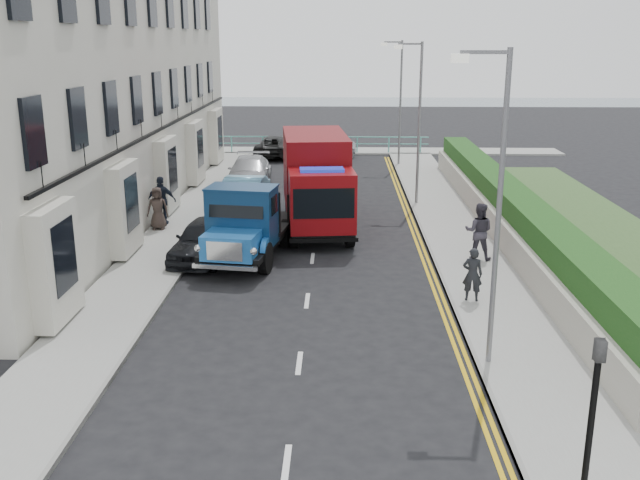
{
  "coord_description": "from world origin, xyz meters",
  "views": [
    {
      "loc": [
        0.89,
        -16.88,
        7.21
      ],
      "look_at": [
        0.33,
        3.38,
        1.4
      ],
      "focal_mm": 40.0,
      "sensor_mm": 36.0,
      "label": 1
    }
  ],
  "objects": [
    {
      "name": "traffic_signal",
      "position": [
        4.6,
        -7.5,
        2.07
      ],
      "size": [
        0.16,
        0.2,
        3.1
      ],
      "color": "black",
      "rests_on": "ground"
    },
    {
      "name": "seafront_railing",
      "position": [
        0.0,
        28.2,
        0.58
      ],
      "size": [
        13.0,
        0.08,
        1.11
      ],
      "color": "#59B2A5",
      "rests_on": "ground"
    },
    {
      "name": "terrace_west",
      "position": [
        -9.47,
        13.0,
        7.17
      ],
      "size": [
        6.31,
        30.2,
        14.25
      ],
      "color": "beige",
      "rests_on": "ground"
    },
    {
      "name": "lamp_near",
      "position": [
        4.18,
        -2.0,
        4.0
      ],
      "size": [
        1.23,
        0.18,
        7.0
      ],
      "color": "slate",
      "rests_on": "ground"
    },
    {
      "name": "parked_car_mid",
      "position": [
        -3.13,
        12.0,
        0.77
      ],
      "size": [
        1.89,
        4.74,
        1.54
      ],
      "primitive_type": "imported",
      "rotation": [
        0.0,
        0.0,
        -0.06
      ],
      "color": "#599BC0",
      "rests_on": "ground"
    },
    {
      "name": "bedford_lorry",
      "position": [
        -2.2,
        5.42,
        1.18
      ],
      "size": [
        2.89,
        5.65,
        2.56
      ],
      "rotation": [
        0.0,
        0.0,
        -0.15
      ],
      "color": "black",
      "rests_on": "ground"
    },
    {
      "name": "promenade",
      "position": [
        0.0,
        29.0,
        0.06
      ],
      "size": [
        30.0,
        2.5,
        0.12
      ],
      "primitive_type": "cube",
      "color": "gray",
      "rests_on": "ground"
    },
    {
      "name": "pavement_west",
      "position": [
        -5.2,
        9.0,
        0.06
      ],
      "size": [
        2.4,
        38.0,
        0.12
      ],
      "primitive_type": "cube",
      "color": "gray",
      "rests_on": "ground"
    },
    {
      "name": "sea_plane",
      "position": [
        0.0,
        60.0,
        0.0
      ],
      "size": [
        120.0,
        120.0,
        0.0
      ],
      "primitive_type": "plane",
      "color": "slate",
      "rests_on": "ground"
    },
    {
      "name": "lamp_mid",
      "position": [
        4.18,
        14.0,
        4.0
      ],
      "size": [
        1.23,
        0.18,
        7.0
      ],
      "color": "slate",
      "rests_on": "ground"
    },
    {
      "name": "red_lorry",
      "position": [
        -0.0,
        10.06,
        1.91
      ],
      "size": [
        3.0,
        7.04,
        3.58
      ],
      "rotation": [
        0.0,
        0.0,
        0.1
      ],
      "color": "black",
      "rests_on": "ground"
    },
    {
      "name": "pedestrian_east_near",
      "position": [
        4.59,
        1.87,
        0.88
      ],
      "size": [
        0.61,
        0.45,
        1.52
      ],
      "primitive_type": "imported",
      "rotation": [
        0.0,
        0.0,
        2.98
      ],
      "color": "black",
      "rests_on": "pavement_east"
    },
    {
      "name": "lamp_far",
      "position": [
        4.18,
        24.0,
        4.0
      ],
      "size": [
        1.23,
        0.18,
        7.0
      ],
      "color": "slate",
      "rests_on": "ground"
    },
    {
      "name": "ground",
      "position": [
        0.0,
        0.0,
        0.0
      ],
      "size": [
        120.0,
        120.0,
        0.0
      ],
      "primitive_type": "plane",
      "color": "black",
      "rests_on": "ground"
    },
    {
      "name": "pedestrian_east_far",
      "position": [
        5.46,
        5.72,
        1.07
      ],
      "size": [
        1.07,
        0.92,
        1.89
      ],
      "primitive_type": "imported",
      "rotation": [
        0.0,
        0.0,
        2.89
      ],
      "color": "#37333F",
      "rests_on": "pavement_east"
    },
    {
      "name": "garden_east",
      "position": [
        7.21,
        9.0,
        0.9
      ],
      "size": [
        1.45,
        28.0,
        1.75
      ],
      "color": "#B2AD9E",
      "rests_on": "ground"
    },
    {
      "name": "parked_car_front",
      "position": [
        -3.6,
        5.86,
        0.69
      ],
      "size": [
        2.14,
        4.2,
        1.37
      ],
      "primitive_type": "imported",
      "rotation": [
        0.0,
        0.0,
        -0.13
      ],
      "color": "black",
      "rests_on": "ground"
    },
    {
      "name": "seafront_car_left",
      "position": [
        -3.08,
        27.0,
        0.66
      ],
      "size": [
        2.43,
        4.83,
        1.31
      ],
      "primitive_type": "imported",
      "rotation": [
        0.0,
        0.0,
        3.09
      ],
      "color": "black",
      "rests_on": "ground"
    },
    {
      "name": "pedestrian_west_far",
      "position": [
        -6.0,
        9.21,
        0.93
      ],
      "size": [
        0.84,
        0.6,
        1.62
      ],
      "primitive_type": "imported",
      "rotation": [
        0.0,
        0.0,
        0.11
      ],
      "color": "#372C28",
      "rests_on": "pavement_west"
    },
    {
      "name": "parked_car_rear",
      "position": [
        -3.6,
        17.96,
        0.72
      ],
      "size": [
        2.13,
        4.99,
        1.43
      ],
      "primitive_type": "imported",
      "rotation": [
        0.0,
        0.0,
        0.02
      ],
      "color": "#9F9FA3",
      "rests_on": "ground"
    },
    {
      "name": "pedestrian_west_near",
      "position": [
        -6.0,
        9.89,
        1.07
      ],
      "size": [
        1.11,
        0.47,
        1.9
      ],
      "primitive_type": "imported",
      "rotation": [
        0.0,
        0.0,
        3.14
      ],
      "color": "black",
      "rests_on": "pavement_west"
    },
    {
      "name": "seafront_car_right",
      "position": [
        0.55,
        25.77,
        0.67
      ],
      "size": [
        3.01,
        4.21,
        1.33
      ],
      "primitive_type": "imported",
      "rotation": [
        0.0,
        0.0,
        -0.41
      ],
      "color": "silver",
      "rests_on": "ground"
    },
    {
      "name": "pavement_east",
      "position": [
        5.3,
        9.0,
        0.06
      ],
      "size": [
        2.6,
        38.0,
        0.12
      ],
      "primitive_type": "cube",
      "color": "gray",
      "rests_on": "ground"
    }
  ]
}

